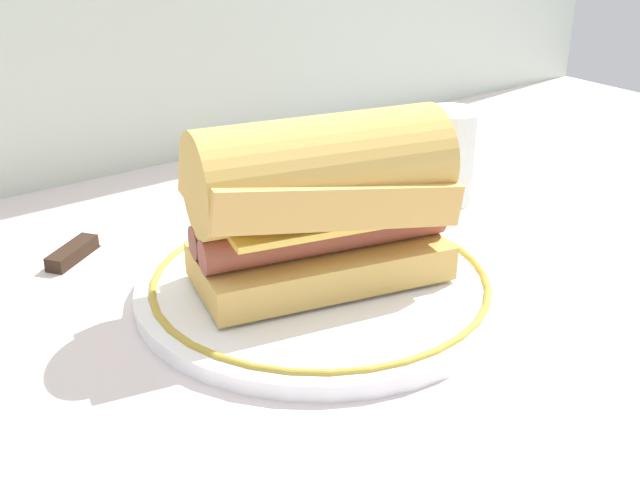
{
  "coord_description": "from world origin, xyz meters",
  "views": [
    {
      "loc": [
        -0.31,
        -0.44,
        0.29
      ],
      "look_at": [
        0.01,
        -0.01,
        0.04
      ],
      "focal_mm": 44.79,
      "sensor_mm": 36.0,
      "label": 1
    }
  ],
  "objects_px": {
    "plate": "(320,284)",
    "butter_knife": "(93,239)",
    "sausage_sandwich": "(320,198)",
    "drinking_glass": "(448,162)",
    "salt_shaker": "(350,161)"
  },
  "relations": [
    {
      "from": "salt_shaker",
      "to": "butter_knife",
      "type": "distance_m",
      "value": 0.26
    },
    {
      "from": "sausage_sandwich",
      "to": "butter_knife",
      "type": "bearing_deg",
      "value": 132.88
    },
    {
      "from": "plate",
      "to": "butter_knife",
      "type": "distance_m",
      "value": 0.22
    },
    {
      "from": "plate",
      "to": "butter_knife",
      "type": "bearing_deg",
      "value": 119.19
    },
    {
      "from": "drinking_glass",
      "to": "plate",
      "type": "bearing_deg",
      "value": -159.24
    },
    {
      "from": "plate",
      "to": "salt_shaker",
      "type": "relative_size",
      "value": 3.8
    },
    {
      "from": "drinking_glass",
      "to": "butter_knife",
      "type": "height_order",
      "value": "drinking_glass"
    },
    {
      "from": "butter_knife",
      "to": "salt_shaker",
      "type": "bearing_deg",
      "value": -9.38
    },
    {
      "from": "sausage_sandwich",
      "to": "drinking_glass",
      "type": "xyz_separation_m",
      "value": [
        0.21,
        0.08,
        -0.04
      ]
    },
    {
      "from": "sausage_sandwich",
      "to": "butter_knife",
      "type": "height_order",
      "value": "sausage_sandwich"
    },
    {
      "from": "sausage_sandwich",
      "to": "butter_knife",
      "type": "relative_size",
      "value": 1.6
    },
    {
      "from": "plate",
      "to": "butter_knife",
      "type": "xyz_separation_m",
      "value": [
        -0.1,
        0.19,
        -0.0
      ]
    },
    {
      "from": "plate",
      "to": "salt_shaker",
      "type": "xyz_separation_m",
      "value": [
        0.14,
        0.15,
        0.03
      ]
    },
    {
      "from": "plate",
      "to": "sausage_sandwich",
      "type": "distance_m",
      "value": 0.07
    },
    {
      "from": "sausage_sandwich",
      "to": "butter_knife",
      "type": "distance_m",
      "value": 0.23
    }
  ]
}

